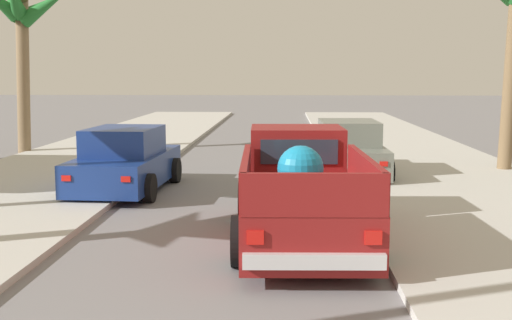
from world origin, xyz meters
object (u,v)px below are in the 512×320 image
(pickup_truck, at_px, (301,193))
(car_left_near, at_px, (125,162))
(car_right_near, at_px, (348,151))
(palm_tree_right_mid, at_px, (24,19))

(pickup_truck, xyz_separation_m, car_left_near, (-4.07, 4.28, -0.08))
(car_left_near, distance_m, car_right_near, 6.05)
(pickup_truck, distance_m, car_left_near, 5.91)
(car_right_near, xyz_separation_m, palm_tree_right_mid, (-10.70, 4.68, 3.94))
(car_right_near, bearing_deg, car_left_near, -156.05)
(pickup_truck, height_order, palm_tree_right_mid, palm_tree_right_mid)
(car_right_near, bearing_deg, palm_tree_right_mid, 156.36)
(pickup_truck, bearing_deg, car_left_near, 133.52)
(car_left_near, height_order, car_right_near, same)
(car_right_near, distance_m, palm_tree_right_mid, 12.32)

